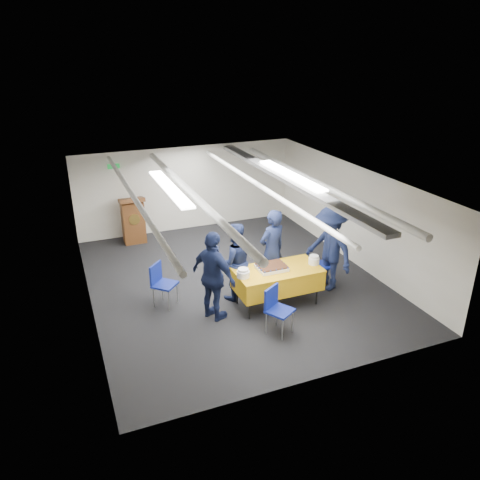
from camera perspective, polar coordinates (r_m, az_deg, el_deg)
name	(u,v)px	position (r m, az deg, el deg)	size (l,w,h in m)	color
ground	(234,281)	(10.31, -0.78, -5.04)	(7.00, 7.00, 0.00)	black
room_shell	(230,197)	(9.99, -1.19, 5.31)	(6.00, 7.00, 2.30)	silver
serving_table	(278,279)	(9.23, 4.60, -4.74)	(1.69, 0.86, 0.77)	black
sheet_cake	(272,267)	(9.10, 3.88, -3.32)	(0.57, 0.44, 0.10)	white
plate_stack_left	(243,273)	(8.78, 0.40, -4.07)	(0.24, 0.24, 0.17)	white
plate_stack_right	(314,260)	(9.40, 9.00, -2.42)	(0.21, 0.21, 0.18)	white
podium	(133,220)	(12.40, -12.89, 2.43)	(0.62, 0.53, 1.25)	brown
chair_near	(276,305)	(8.40, 4.41, -7.96)	(0.58, 0.58, 0.87)	gray
chair_right	(325,261)	(10.14, 10.32, -2.59)	(0.45, 0.45, 0.87)	gray
chair_left	(161,280)	(9.34, -9.63, -4.86)	(0.59, 0.59, 0.87)	gray
sailor_a	(272,251)	(9.64, 3.92, -1.30)	(0.65, 0.42, 1.77)	black
sailor_b	(235,262)	(9.32, -0.67, -2.65)	(0.79, 0.61, 1.62)	black
sailor_c	(214,277)	(8.61, -3.22, -4.47)	(1.02, 0.43, 1.75)	black
sailor_d	(329,249)	(9.84, 10.82, -1.03)	(1.17, 0.67, 1.81)	black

